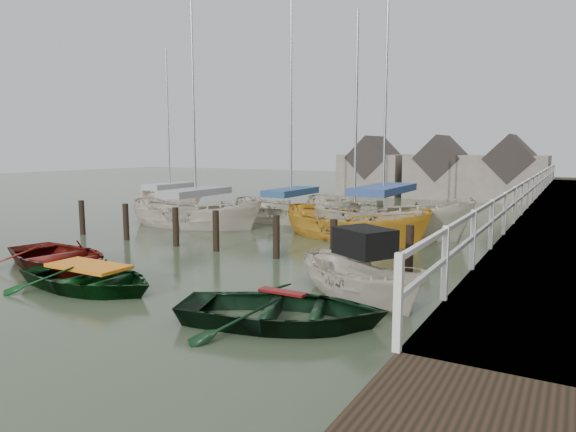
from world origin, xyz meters
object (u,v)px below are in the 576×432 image
Objects in this scene: rowboat_green at (90,289)px; sailboat_d at (382,230)px; sailboat_e at (171,209)px; sailboat_c at (354,238)px; rowboat_red at (60,268)px; sailboat_a at (196,225)px; sailboat_b at (291,221)px; motorboat at (361,293)px; rowboat_dkgreen at (282,324)px.

sailboat_d reaches higher than rowboat_green.
sailboat_d is 1.25× the size of sailboat_e.
sailboat_d reaches higher than sailboat_e.
rowboat_red is at bearing 162.17° from sailboat_c.
sailboat_a reaches higher than rowboat_red.
rowboat_green is 10.44m from sailboat_c.
sailboat_b is at bearing 95.30° from sailboat_d.
sailboat_d reaches higher than sailboat_a.
sailboat_a is 7.45m from sailboat_c.
sailboat_d is (7.86, 2.62, -0.00)m from sailboat_a.
sailboat_c is (5.61, 8.93, 0.01)m from rowboat_red.
sailboat_c is at bearing -85.78° from sailboat_e.
motorboat is 0.43× the size of sailboat_c.
sailboat_b is at bearing 5.62° from rowboat_red.
rowboat_green is 6.73m from motorboat.
sailboat_c is 2.12m from sailboat_d.
sailboat_a is (-4.44, 9.46, 0.06)m from rowboat_green.
motorboat is at bearing -141.88° from sailboat_b.
sailboat_e is at bearing 29.34° from rowboat_dkgreen.
rowboat_dkgreen is 2.64m from motorboat.
sailboat_e reaches higher than rowboat_red.
rowboat_red is 14.15m from sailboat_e.
rowboat_dkgreen is at bearing -139.59° from sailboat_a.
rowboat_dkgreen is 0.37× the size of sailboat_a.
motorboat is at bearing -66.14° from rowboat_green.
sailboat_b is 8.30m from sailboat_e.
sailboat_a reaches higher than rowboat_green.
sailboat_b reaches higher than sailboat_e.
sailboat_b is (3.12, 3.19, 0.00)m from sailboat_a.
rowboat_dkgreen is (8.12, -0.92, 0.00)m from rowboat_red.
rowboat_dkgreen is 12.10m from sailboat_d.
rowboat_red is 0.45× the size of sailboat_c.
motorboat reaches higher than rowboat_dkgreen.
rowboat_green is at bearing 72.25° from rowboat_dkgreen.
sailboat_e is (-12.57, 3.39, 0.05)m from sailboat_c.
rowboat_green is (2.63, -1.08, 0.00)m from rowboat_red.
motorboat is 0.37× the size of sailboat_a.
sailboat_d is (6.04, 11.00, 0.06)m from rowboat_red.
sailboat_b is at bearing 6.02° from rowboat_green.
rowboat_green is 0.32× the size of sailboat_d.
motorboat is at bearing -104.84° from sailboat_e.
rowboat_red is 8.17m from rowboat_dkgreen.
sailboat_c is at bearing -5.05° from rowboat_dkgreen.
rowboat_red is 2.84m from rowboat_green.
sailboat_e reaches higher than rowboat_dkgreen.
sailboat_e is (-5.14, 3.94, 0.00)m from sailboat_a.
sailboat_a is at bearing 25.21° from rowboat_green.
sailboat_b reaches higher than rowboat_dkgreen.
sailboat_c is (-2.51, 9.85, 0.01)m from rowboat_dkgreen.
rowboat_red is 1.06× the size of motorboat.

